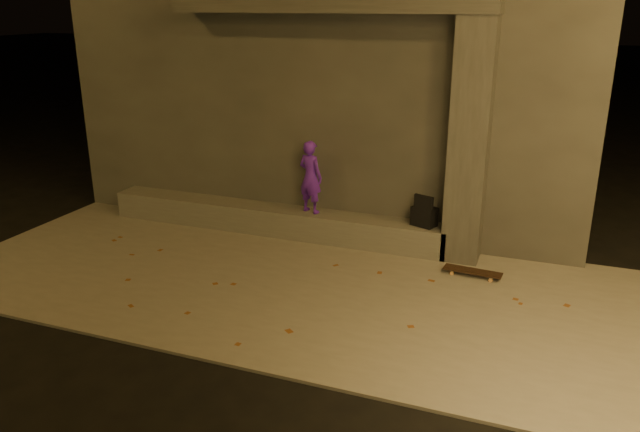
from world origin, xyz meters
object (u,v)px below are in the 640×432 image
at_px(skateboarder, 311,177).
at_px(backpack, 424,215).
at_px(skateboard, 473,272).
at_px(column, 469,144).

relative_size(skateboarder, backpack, 2.32).
bearing_deg(skateboard, skateboarder, 171.69).
distance_m(skateboarder, backpack, 1.95).
xyz_separation_m(skateboarder, backpack, (1.90, -0.00, -0.42)).
height_order(backpack, skateboard, backpack).
bearing_deg(column, backpack, -180.00).
height_order(column, skateboard, column).
xyz_separation_m(skateboarder, skateboard, (2.77, -0.65, -0.98)).
bearing_deg(skateboard, backpack, 148.15).
bearing_deg(skateboard, column, 117.52).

